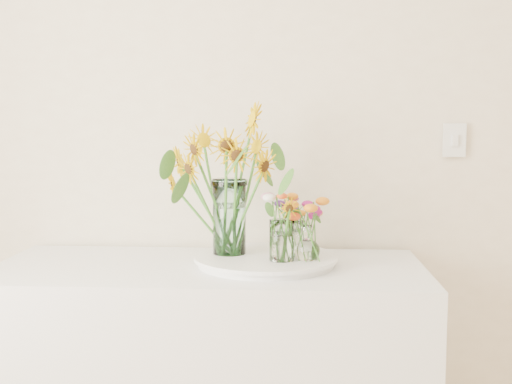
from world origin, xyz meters
TOP-DOWN VIEW (x-y plane):
  - tray at (-0.32, 1.95)m, footprint 0.44×0.44m
  - mason_jar at (-0.44, 1.98)m, footprint 0.14×0.14m
  - sunflower_bouquet at (-0.44, 1.98)m, footprint 0.95×0.95m
  - small_vase_a at (-0.27, 1.88)m, footprint 0.10×0.10m
  - wildflower_posy_a at (-0.27, 1.88)m, footprint 0.18×0.18m
  - small_vase_b at (-0.19, 1.90)m, footprint 0.09×0.09m
  - wildflower_posy_b at (-0.19, 1.90)m, footprint 0.19×0.19m
  - small_vase_c at (-0.22, 2.06)m, footprint 0.08×0.08m
  - wildflower_posy_c at (-0.22, 2.06)m, footprint 0.20×0.20m

SIDE VIEW (x-z plane):
  - tray at x=-0.32m, z-range 0.90..0.92m
  - small_vase_c at x=-0.22m, z-range 0.93..1.03m
  - small_vase_b at x=-0.19m, z-range 0.93..1.04m
  - small_vase_a at x=-0.27m, z-range 0.93..1.06m
  - wildflower_posy_c at x=-0.22m, z-range 0.93..1.12m
  - wildflower_posy_b at x=-0.19m, z-range 0.93..1.13m
  - wildflower_posy_a at x=-0.27m, z-range 0.93..1.15m
  - mason_jar at x=-0.44m, z-range 0.93..1.18m
  - sunflower_bouquet at x=-0.44m, z-range 0.93..1.43m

